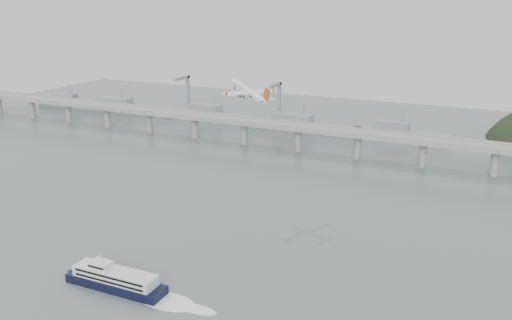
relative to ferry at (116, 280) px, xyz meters
The scene contains 5 objects.
ground 46.93m from the ferry, 60.04° to the left, with size 900.00×900.00×0.00m, color slate.
bridge 241.91m from the ferry, 84.73° to the left, with size 800.00×22.00×23.90m.
distant_fleet 332.89m from the ferry, 113.36° to the left, with size 453.00×60.90×40.00m.
ferry is the anchor object (origin of this frame).
airliner 137.25m from the ferry, 86.83° to the left, with size 36.21×34.29×13.48m.
Camera 1 is at (124.07, -206.36, 124.30)m, focal length 38.00 mm.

